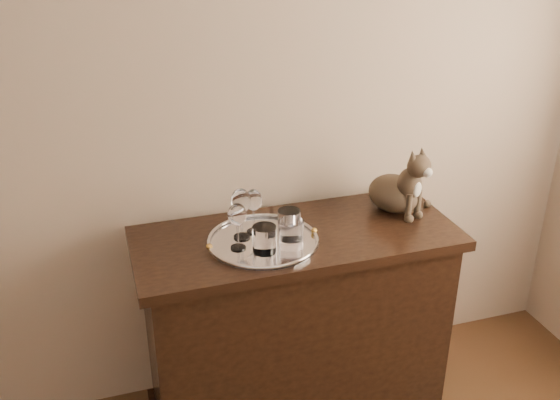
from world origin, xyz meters
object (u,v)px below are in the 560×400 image
(sideboard, at_px, (295,328))
(cat, at_px, (396,177))
(wine_glass_b, at_px, (254,211))
(tray, at_px, (263,242))
(tumbler_b, at_px, (264,239))
(tumbler_a, at_px, (291,234))
(tumbler_c, at_px, (289,222))
(wine_glass_c, at_px, (238,226))
(wine_glass_a, at_px, (241,214))

(sideboard, relative_size, cat, 4.22)
(sideboard, distance_m, wine_glass_b, 0.54)
(tray, bearing_deg, tumbler_b, -101.87)
(tumbler_a, xyz_separation_m, tumbler_c, (0.02, 0.09, -0.00))
(wine_glass_c, distance_m, tumbler_a, 0.19)
(tumbler_b, bearing_deg, tumbler_c, 38.27)
(wine_glass_b, bearing_deg, tumbler_a, -55.71)
(tray, height_order, wine_glass_a, wine_glass_a)
(tray, relative_size, wine_glass_a, 2.09)
(wine_glass_a, distance_m, wine_glass_b, 0.06)
(wine_glass_a, relative_size, tumbler_b, 2.01)
(wine_glass_a, relative_size, tumbler_c, 2.05)
(sideboard, bearing_deg, cat, 9.91)
(tumbler_b, bearing_deg, wine_glass_c, 148.96)
(wine_glass_c, bearing_deg, tray, 12.24)
(wine_glass_a, height_order, tumbler_a, wine_glass_a)
(wine_glass_a, height_order, cat, cat)
(tumbler_a, distance_m, tumbler_b, 0.10)
(cat, bearing_deg, wine_glass_a, 164.72)
(wine_glass_a, relative_size, wine_glass_c, 1.11)
(wine_glass_a, bearing_deg, tumbler_b, -67.41)
(tumbler_b, bearing_deg, sideboard, 33.38)
(sideboard, height_order, cat, cat)
(tumbler_b, relative_size, tumbler_c, 1.02)
(sideboard, xyz_separation_m, cat, (0.43, 0.08, 0.57))
(wine_glass_b, xyz_separation_m, wine_glass_c, (-0.08, -0.10, 0.00))
(wine_glass_b, relative_size, cat, 0.60)
(tumbler_b, bearing_deg, tumbler_a, 3.74)
(cat, bearing_deg, wine_glass_b, 162.55)
(sideboard, distance_m, wine_glass_c, 0.57)
(wine_glass_c, relative_size, cat, 0.61)
(tumbler_a, bearing_deg, wine_glass_c, 166.60)
(cat, bearing_deg, tray, 170.26)
(sideboard, height_order, tumbler_b, tumbler_b)
(sideboard, xyz_separation_m, tumbler_a, (-0.05, -0.09, 0.48))
(wine_glass_a, distance_m, wine_glass_c, 0.08)
(wine_glass_b, relative_size, tumbler_b, 1.79)
(wine_glass_a, bearing_deg, cat, 4.96)
(wine_glass_a, xyz_separation_m, wine_glass_b, (0.05, 0.03, -0.01))
(sideboard, xyz_separation_m, wine_glass_c, (-0.23, -0.05, 0.52))
(tray, height_order, tumbler_a, tumbler_a)
(wine_glass_b, distance_m, tumbler_c, 0.14)
(tumbler_c, bearing_deg, tray, -166.61)
(wine_glass_c, height_order, tumbler_a, wine_glass_c)
(tumbler_b, bearing_deg, wine_glass_a, 112.59)
(wine_glass_a, distance_m, tumbler_a, 0.19)
(wine_glass_c, relative_size, tumbler_b, 1.81)
(sideboard, distance_m, tumbler_b, 0.51)
(wine_glass_b, relative_size, tumbler_c, 1.82)
(wine_glass_a, xyz_separation_m, wine_glass_c, (-0.03, -0.07, -0.01))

